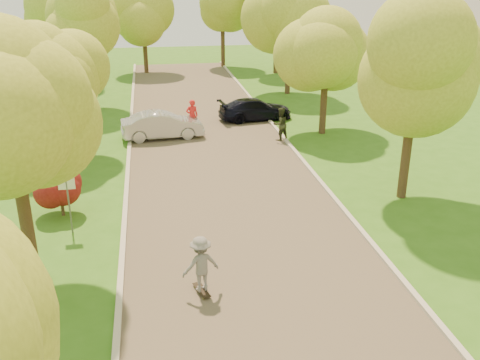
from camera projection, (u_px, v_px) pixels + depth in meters
ground at (260, 279)px, 15.74m from camera, size 100.00×100.00×0.00m
road at (222, 180)px, 23.05m from camera, size 8.00×60.00×0.01m
curb_left at (127, 185)px, 22.40m from camera, size 0.18×60.00×0.12m
curb_right at (313, 173)px, 23.67m from camera, size 0.18×60.00×0.12m
street_sign at (67, 191)px, 17.90m from camera, size 0.55×0.06×2.17m
red_shrub at (60, 188)px, 19.37m from camera, size 1.70×1.70×1.95m
tree_l_mida at (16, 108)px, 13.74m from camera, size 4.71×4.60×7.39m
tree_l_midb at (58, 62)px, 23.94m from camera, size 4.30×4.20×6.62m
tree_l_far at (87, 21)px, 32.83m from camera, size 4.92×4.80×7.79m
tree_r_mida at (424, 56)px, 19.36m from camera, size 5.13×5.00×7.95m
tree_r_midb at (331, 43)px, 27.77m from camera, size 4.51×4.40×7.01m
tree_r_far at (293, 9)px, 36.67m from camera, size 5.33×5.20×8.34m
tree_bg_a at (64, 13)px, 39.84m from camera, size 5.12×5.00×7.72m
tree_bg_b at (280, 6)px, 44.26m from camera, size 5.12×5.00×7.95m
tree_bg_c at (145, 12)px, 44.55m from camera, size 4.92×4.80×7.33m
tree_bg_d at (225, 6)px, 47.37m from camera, size 5.12×5.00×7.72m
silver_sedan at (162, 125)px, 28.42m from camera, size 4.44×1.88×1.43m
dark_sedan at (255, 109)px, 31.91m from camera, size 4.57×2.34×1.27m
longboard at (202, 290)px, 15.03m from camera, size 0.46×0.88×0.10m
skateboarder at (201, 264)px, 14.72m from camera, size 1.19×0.89×1.65m
person_striped at (192, 116)px, 29.40m from camera, size 0.71×0.51×1.83m
person_olive at (280, 124)px, 28.00m from camera, size 1.03×0.92×1.76m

